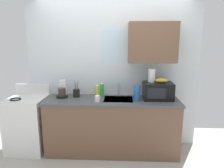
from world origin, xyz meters
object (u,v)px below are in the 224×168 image
dish_soap_bottle_green (102,89)px  utensil_crock (76,93)px  paper_towel_roll (152,75)px  stove_range (28,123)px  mug_white (97,99)px  microwave (158,91)px  coffee_maker (62,91)px  cereal_canister (137,93)px  dish_soap_bottle_yellow (97,90)px  banana_bunch (161,80)px

dish_soap_bottle_green → utensil_crock: 0.43m
utensil_crock → paper_towel_roll: bearing=-0.9°
stove_range → dish_soap_bottle_green: size_ratio=4.45×
mug_white → paper_towel_roll: bearing=15.8°
microwave → dish_soap_bottle_green: size_ratio=1.90×
paper_towel_roll → coffee_maker: 1.49m
coffee_maker → dish_soap_bottle_green: size_ratio=1.15×
stove_range → cereal_canister: bearing=-1.7°
dish_soap_bottle_yellow → mug_white: 0.34m
paper_towel_roll → dish_soap_bottle_green: 0.86m
dish_soap_bottle_yellow → mug_white: (0.04, -0.33, -0.05)m
stove_range → dish_soap_bottle_yellow: size_ratio=5.13×
cereal_canister → mug_white: 0.62m
dish_soap_bottle_green → dish_soap_bottle_yellow: bearing=179.9°
paper_towel_roll → dish_soap_bottle_yellow: 0.93m
coffee_maker → mug_white: (0.61, -0.25, -0.06)m
dish_soap_bottle_yellow → cereal_canister: (0.65, -0.24, 0.02)m
coffee_maker → cereal_canister: bearing=-7.4°
microwave → dish_soap_bottle_green: microwave is taller
utensil_crock → cereal_canister: bearing=-9.7°
coffee_maker → dish_soap_bottle_green: (0.65, 0.09, 0.01)m
paper_towel_roll → coffee_maker: size_ratio=0.79×
mug_white → utensil_crock: utensil_crock is taller
dish_soap_bottle_yellow → utensil_crock: (-0.35, -0.07, -0.03)m
dish_soap_bottle_green → utensil_crock: size_ratio=0.87×
stove_range → coffee_maker: bearing=10.2°
dish_soap_bottle_green → mug_white: dish_soap_bottle_green is taller
paper_towel_roll → cereal_canister: size_ratio=0.92×
stove_range → dish_soap_bottle_green: (1.23, 0.19, 0.56)m
stove_range → coffee_maker: size_ratio=3.86×
paper_towel_roll → utensil_crock: 1.27m
paper_towel_roll → utensil_crock: paper_towel_roll is taller
coffee_maker → mug_white: bearing=-22.1°
coffee_maker → dish_soap_bottle_yellow: size_ratio=1.33×
stove_range → microwave: size_ratio=2.35×
coffee_maker → paper_towel_roll: bearing=-0.3°
paper_towel_roll → coffee_maker: paper_towel_roll is taller
utensil_crock → dish_soap_bottle_green: bearing=10.0°
cereal_canister → mug_white: (-0.61, -0.09, -0.07)m
stove_range → mug_white: 1.30m
paper_towel_roll → cereal_canister: (-0.24, -0.15, -0.26)m
banana_bunch → microwave: bearing=-178.2°
coffee_maker → utensil_crock: 0.23m
stove_range → mug_white: size_ratio=11.37×
microwave → mug_white: bearing=-168.8°
banana_bunch → paper_towel_roll: size_ratio=0.91×
stove_range → cereal_canister: cereal_canister is taller
banana_bunch → cereal_canister: size_ratio=0.84×
coffee_maker → microwave: bearing=-2.2°
banana_bunch → utensil_crock: bearing=177.1°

